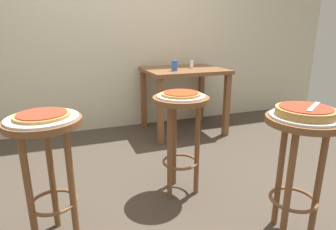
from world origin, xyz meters
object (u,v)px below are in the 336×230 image
(serving_plate_foreground, at_px, (305,116))
(cup_near_edge, at_px, (175,66))
(serving_plate_leftside, at_px, (181,96))
(pizza_server_knife, at_px, (314,107))
(condiment_shaker, at_px, (192,65))
(stool_foreground, at_px, (300,151))
(pizza_leftside, at_px, (181,94))
(pizza_foreground, at_px, (305,111))
(stool_leftside, at_px, (181,123))
(dining_table, at_px, (184,79))
(serving_plate_middle, at_px, (42,118))
(stool_middle, at_px, (47,153))
(pizza_middle, at_px, (42,115))

(serving_plate_foreground, relative_size, cup_near_edge, 3.16)
(serving_plate_leftside, bearing_deg, pizza_server_knife, -57.32)
(condiment_shaker, bearing_deg, stool_foreground, -97.04)
(pizza_leftside, distance_m, cup_near_edge, 1.18)
(pizza_foreground, relative_size, cup_near_edge, 2.67)
(pizza_foreground, relative_size, stool_leftside, 0.41)
(serving_plate_leftside, relative_size, cup_near_edge, 2.98)
(stool_leftside, height_order, dining_table, dining_table)
(stool_foreground, bearing_deg, dining_table, 85.51)
(serving_plate_leftside, distance_m, pizza_server_knife, 0.82)
(serving_plate_middle, bearing_deg, condiment_shaker, 43.69)
(serving_plate_foreground, xyz_separation_m, stool_middle, (-1.28, 0.45, -0.20))
(stool_middle, xyz_separation_m, serving_plate_leftside, (0.86, 0.22, 0.20))
(serving_plate_foreground, relative_size, pizza_leftside, 1.30)
(stool_foreground, distance_m, pizza_middle, 1.37)
(pizza_foreground, relative_size, pizza_middle, 1.07)
(pizza_foreground, distance_m, stool_leftside, 0.82)
(stool_foreground, distance_m, serving_plate_leftside, 0.81)
(cup_near_edge, bearing_deg, serving_plate_middle, -133.28)
(stool_middle, height_order, serving_plate_leftside, serving_plate_leftside)
(dining_table, bearing_deg, pizza_foreground, -94.49)
(stool_leftside, relative_size, serving_plate_leftside, 2.20)
(pizza_foreground, relative_size, stool_middle, 0.41)
(serving_plate_foreground, height_order, stool_middle, serving_plate_foreground)
(stool_middle, bearing_deg, cup_near_edge, 46.72)
(pizza_middle, distance_m, condiment_shaker, 2.09)
(stool_foreground, height_order, stool_leftside, same)
(pizza_foreground, height_order, stool_leftside, pizza_foreground)
(serving_plate_foreground, xyz_separation_m, dining_table, (0.15, 1.92, -0.11))
(stool_middle, distance_m, pizza_middle, 0.21)
(serving_plate_foreground, distance_m, pizza_foreground, 0.03)
(stool_foreground, xyz_separation_m, serving_plate_middle, (-1.28, 0.45, 0.20))
(serving_plate_middle, bearing_deg, stool_middle, 0.00)
(stool_leftside, xyz_separation_m, serving_plate_leftside, (0.00, 0.00, 0.20))
(serving_plate_leftside, bearing_deg, pizza_middle, -165.43)
(serving_plate_foreground, height_order, condiment_shaker, condiment_shaker)
(stool_middle, height_order, cup_near_edge, cup_near_edge)
(pizza_middle, bearing_deg, pizza_server_knife, -19.67)
(pizza_leftside, xyz_separation_m, condiment_shaker, (0.65, 1.22, 0.04))
(pizza_middle, distance_m, dining_table, 2.06)
(dining_table, bearing_deg, pizza_server_knife, -93.57)
(condiment_shaker, bearing_deg, pizza_server_knife, -96.08)
(condiment_shaker, height_order, pizza_server_knife, condiment_shaker)
(serving_plate_leftside, xyz_separation_m, dining_table, (0.56, 1.25, -0.11))
(pizza_foreground, bearing_deg, serving_plate_leftside, 121.62)
(pizza_foreground, distance_m, pizza_middle, 1.35)
(pizza_foreground, bearing_deg, stool_leftside, 121.62)
(pizza_server_knife, bearing_deg, serving_plate_leftside, 90.25)
(condiment_shaker, relative_size, pizza_server_knife, 0.41)
(stool_leftside, distance_m, pizza_leftside, 0.21)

